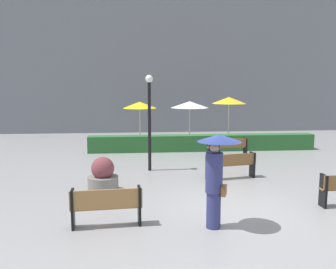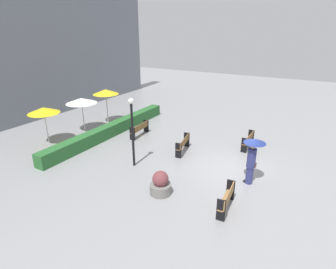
{
  "view_description": "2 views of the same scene",
  "coord_description": "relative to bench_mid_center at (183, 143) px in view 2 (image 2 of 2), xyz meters",
  "views": [
    {
      "loc": [
        -2.43,
        -8.57,
        3.18
      ],
      "look_at": [
        -1.36,
        3.3,
        1.52
      ],
      "focal_mm": 38.23,
      "sensor_mm": 36.0,
      "label": 1
    },
    {
      "loc": [
        -11.81,
        -3.15,
        6.55
      ],
      "look_at": [
        0.78,
        4.1,
        0.87
      ],
      "focal_mm": 28.86,
      "sensor_mm": 36.0,
      "label": 2
    }
  ],
  "objects": [
    {
      "name": "bench_mid_center",
      "position": [
        0.0,
        0.0,
        0.0
      ],
      "size": [
        1.79,
        0.64,
        0.87
      ],
      "color": "brown",
      "rests_on": "ground"
    },
    {
      "name": "bench_near_right",
      "position": [
        2.41,
        -3.05,
        -0.0
      ],
      "size": [
        1.63,
        0.34,
        0.87
      ],
      "color": "brown",
      "rests_on": "ground"
    },
    {
      "name": "hedge_strip",
      "position": [
        0.02,
        5.31,
        -0.14
      ],
      "size": [
        10.99,
        0.7,
        0.77
      ],
      "primitive_type": "cube",
      "color": "#28602D",
      "rests_on": "ground"
    },
    {
      "name": "patio_umbrella_yellow",
      "position": [
        -3.0,
        7.73,
        1.57
      ],
      "size": [
        1.83,
        1.83,
        2.28
      ],
      "color": "silver",
      "rests_on": "ground"
    },
    {
      "name": "bench_back_row",
      "position": [
        0.81,
        3.58,
        -0.02
      ],
      "size": [
        1.8,
        0.46,
        0.85
      ],
      "color": "brown",
      "rests_on": "ground"
    },
    {
      "name": "patio_umbrella_white",
      "position": [
        -0.31,
        7.46,
        1.6
      ],
      "size": [
        2.04,
        2.04,
        2.31
      ],
      "color": "silver",
      "rests_on": "ground"
    },
    {
      "name": "bench_near_left",
      "position": [
        -3.89,
        -3.85,
        -0.0
      ],
      "size": [
        1.62,
        0.45,
        0.89
      ],
      "color": "#9E7242",
      "rests_on": "ground"
    },
    {
      "name": "planter_pot",
      "position": [
        -4.22,
        -1.06,
        -0.08
      ],
      "size": [
        0.92,
        0.92,
        1.05
      ],
      "color": "slate",
      "rests_on": "ground"
    },
    {
      "name": "patio_umbrella_yellow_far",
      "position": [
        1.77,
        7.19,
        1.83
      ],
      "size": [
        1.83,
        1.83,
        2.54
      ],
      "color": "silver",
      "rests_on": "ground"
    },
    {
      "name": "pedestrian_with_umbrella",
      "position": [
        -1.46,
        -4.12,
        0.84
      ],
      "size": [
        0.96,
        0.96,
        2.12
      ],
      "color": "navy",
      "rests_on": "ground"
    },
    {
      "name": "lamp_post",
      "position": [
        -2.71,
        1.45,
        1.67
      ],
      "size": [
        0.28,
        0.28,
        3.54
      ],
      "color": "black",
      "rests_on": "ground"
    },
    {
      "name": "ground_plane",
      "position": [
        -0.78,
        -3.09,
        -0.53
      ],
      "size": [
        60.0,
        60.0,
        0.0
      ],
      "primitive_type": "plane",
      "color": "gray"
    },
    {
      "name": "building_facade",
      "position": [
        -0.78,
        12.91,
        4.51
      ],
      "size": [
        28.0,
        1.2,
        10.09
      ],
      "primitive_type": "cube",
      "color": "slate",
      "rests_on": "ground"
    }
  ]
}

